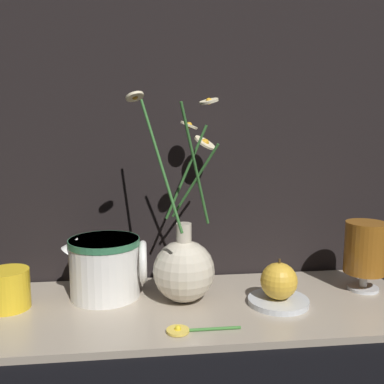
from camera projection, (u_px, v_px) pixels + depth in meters
The scene contains 10 objects.
ground_plane at pixel (195, 311), 0.77m from camera, with size 6.00×6.00×0.00m, color black.
shelf at pixel (195, 308), 0.77m from camera, with size 0.82×0.30×0.01m.
backdrop_wall at pixel (185, 15), 0.85m from camera, with size 1.32×0.02×1.10m.
vase_with_flowers at pixel (184, 266), 0.78m from camera, with size 0.18×0.19×0.37m.
yellow_mug at pixel (7, 289), 0.75m from camera, with size 0.08×0.07×0.07m.
ceramic_pitcher at pixel (106, 265), 0.80m from camera, with size 0.16×0.13×0.12m.
tea_glass at pixel (365, 249), 0.83m from camera, with size 0.08×0.08×0.14m.
saucer_plate at pixel (278, 301), 0.77m from camera, with size 0.11×0.11×0.01m.
orange_fruit at pixel (279, 281), 0.77m from camera, with size 0.07×0.07×0.07m.
loose_daisy at pixel (187, 330), 0.67m from camera, with size 0.12×0.04×0.01m.
Camera 1 is at (-0.09, -0.73, 0.33)m, focal length 40.00 mm.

